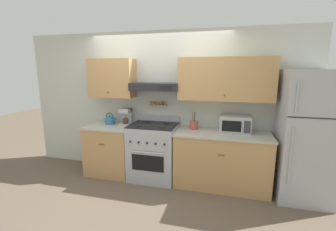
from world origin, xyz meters
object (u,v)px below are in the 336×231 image
(tea_kettle, at_px, (110,120))
(coffee_maker, at_px, (126,116))
(stove_range, at_px, (154,151))
(utensil_crock, at_px, (194,125))
(refrigerator, at_px, (306,136))
(microwave, at_px, (235,124))

(tea_kettle, relative_size, coffee_maker, 0.78)
(stove_range, relative_size, utensil_crock, 3.61)
(stove_range, relative_size, coffee_maker, 3.58)
(refrigerator, bearing_deg, microwave, 168.91)
(stove_range, bearing_deg, utensil_crock, 11.35)
(utensil_crock, bearing_deg, tea_kettle, -180.00)
(microwave, height_order, utensil_crock, utensil_crock)
(refrigerator, relative_size, coffee_maker, 6.31)
(coffee_maker, relative_size, microwave, 0.62)
(refrigerator, distance_m, utensil_crock, 1.65)
(refrigerator, xyz_separation_m, utensil_crock, (-1.64, 0.17, 0.03))
(stove_range, xyz_separation_m, utensil_crock, (0.67, 0.14, 0.49))
(stove_range, distance_m, refrigerator, 2.36)
(refrigerator, bearing_deg, tea_kettle, 176.90)
(coffee_maker, bearing_deg, tea_kettle, -175.47)
(coffee_maker, bearing_deg, utensil_crock, -1.17)
(tea_kettle, bearing_deg, refrigerator, -3.10)
(refrigerator, distance_m, microwave, 1.00)
(stove_range, xyz_separation_m, refrigerator, (2.31, -0.04, 0.46))
(refrigerator, xyz_separation_m, tea_kettle, (-3.21, 0.17, 0.03))
(tea_kettle, bearing_deg, stove_range, -8.62)
(tea_kettle, distance_m, coffee_maker, 0.33)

